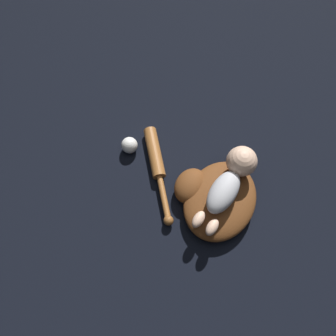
# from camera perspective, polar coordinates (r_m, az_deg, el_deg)

# --- Properties ---
(ground_plane) EXTENTS (6.00, 6.00, 0.00)m
(ground_plane) POSITION_cam_1_polar(r_m,az_deg,el_deg) (1.33, 8.14, -5.50)
(ground_plane) COLOR black
(baseball_glove) EXTENTS (0.40, 0.38, 0.09)m
(baseball_glove) POSITION_cam_1_polar(r_m,az_deg,el_deg) (1.29, 8.19, -5.11)
(baseball_glove) COLOR brown
(baseball_glove) RESTS_ON ground
(baby_figure) EXTENTS (0.36, 0.20, 0.12)m
(baby_figure) POSITION_cam_1_polar(r_m,az_deg,el_deg) (1.23, 10.97, -1.84)
(baby_figure) COLOR #B2B2B7
(baby_figure) RESTS_ON baseball_glove
(baseball_bat) EXTENTS (0.41, 0.21, 0.05)m
(baseball_bat) POSITION_cam_1_polar(r_m,az_deg,el_deg) (1.36, -2.01, 0.91)
(baseball_bat) COLOR #9E602D
(baseball_bat) RESTS_ON ground
(baseball) EXTENTS (0.07, 0.07, 0.07)m
(baseball) POSITION_cam_1_polar(r_m,az_deg,el_deg) (1.40, -6.73, 3.97)
(baseball) COLOR white
(baseball) RESTS_ON ground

